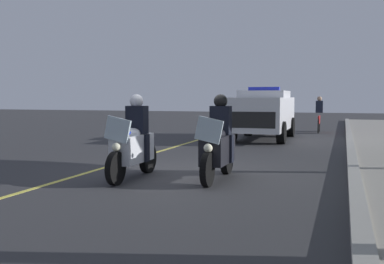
{
  "coord_description": "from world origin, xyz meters",
  "views": [
    {
      "loc": [
        9.16,
        3.13,
        1.67
      ],
      "look_at": [
        -0.15,
        0.0,
        0.9
      ],
      "focal_mm": 42.33,
      "sensor_mm": 36.0,
      "label": 1
    }
  ],
  "objects_px": {
    "police_motorcycle_lead_left": "(133,144)",
    "cyclist_background": "(319,114)",
    "police_motorcycle_lead_right": "(218,145)",
    "police_suv": "(263,112)"
  },
  "relations": [
    {
      "from": "police_suv",
      "to": "cyclist_background",
      "type": "xyz_separation_m",
      "value": [
        -4.25,
        1.9,
        -0.22
      ]
    },
    {
      "from": "police_motorcycle_lead_left",
      "to": "police_suv",
      "type": "height_order",
      "value": "police_suv"
    },
    {
      "from": "police_motorcycle_lead_left",
      "to": "police_suv",
      "type": "xyz_separation_m",
      "value": [
        -9.37,
        1.07,
        0.37
      ]
    },
    {
      "from": "police_motorcycle_lead_left",
      "to": "police_motorcycle_lead_right",
      "type": "relative_size",
      "value": 1.0
    },
    {
      "from": "cyclist_background",
      "to": "police_motorcycle_lead_right",
      "type": "bearing_deg",
      "value": -5.56
    },
    {
      "from": "police_motorcycle_lead_right",
      "to": "cyclist_background",
      "type": "distance_m",
      "value": 13.27
    },
    {
      "from": "police_motorcycle_lead_right",
      "to": "police_suv",
      "type": "bearing_deg",
      "value": -176.1
    },
    {
      "from": "police_motorcycle_lead_left",
      "to": "police_motorcycle_lead_right",
      "type": "bearing_deg",
      "value": 103.71
    },
    {
      "from": "police_motorcycle_lead_left",
      "to": "cyclist_background",
      "type": "bearing_deg",
      "value": 167.71
    },
    {
      "from": "police_suv",
      "to": "cyclist_background",
      "type": "distance_m",
      "value": 4.66
    }
  ]
}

